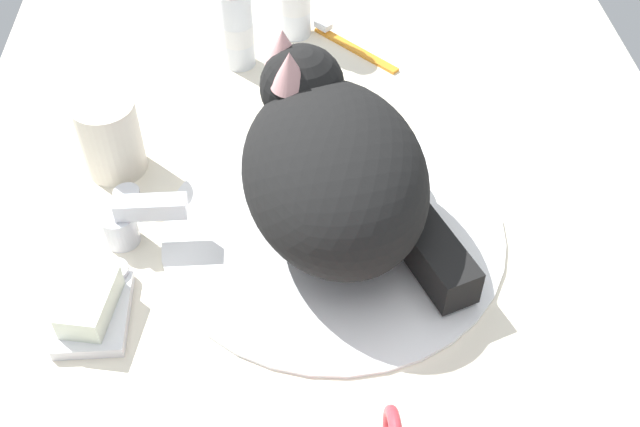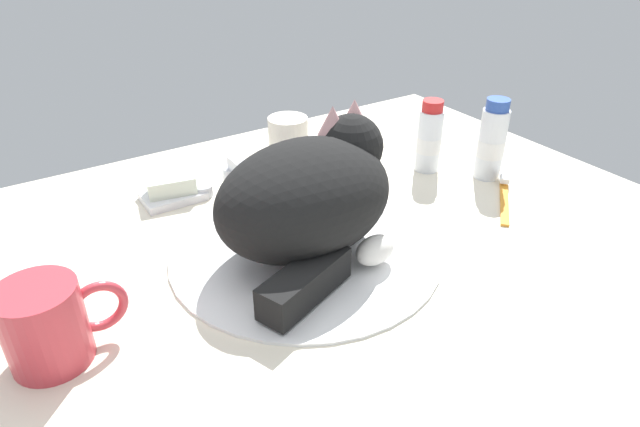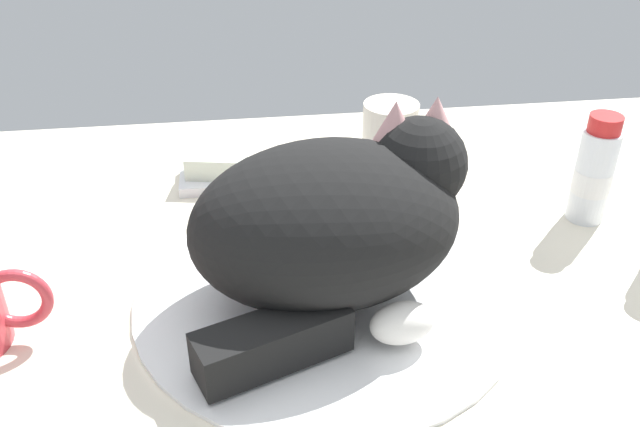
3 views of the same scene
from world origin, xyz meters
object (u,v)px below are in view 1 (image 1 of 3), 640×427
(toothbrush, at_px, (350,44))
(cat, at_px, (333,166))
(rinse_cup, at_px, (110,137))
(toothpaste_bottle, at_px, (237,26))
(soap_bar, at_px, (90,302))
(faucet, at_px, (129,224))

(toothbrush, bearing_deg, cat, 171.62)
(rinse_cup, bearing_deg, toothpaste_bottle, -35.24)
(soap_bar, relative_size, toothpaste_bottle, 0.58)
(faucet, xyz_separation_m, toothbrush, (0.33, -0.25, -0.02))
(rinse_cup, height_order, soap_bar, rinse_cup)
(faucet, xyz_separation_m, toothpaste_bottle, (0.30, -0.11, 0.03))
(cat, distance_m, toothbrush, 0.33)
(rinse_cup, bearing_deg, faucet, -165.65)
(faucet, relative_size, rinse_cup, 1.51)
(faucet, distance_m, soap_bar, 0.10)
(toothpaste_bottle, bearing_deg, faucet, 160.52)
(rinse_cup, xyz_separation_m, toothbrush, (0.22, -0.28, -0.04))
(cat, bearing_deg, soap_bar, 114.81)
(faucet, distance_m, cat, 0.21)
(faucet, xyz_separation_m, rinse_cup, (0.11, 0.03, 0.02))
(faucet, bearing_deg, cat, -87.42)
(rinse_cup, height_order, toothbrush, rinse_cup)
(faucet, relative_size, toothbrush, 1.16)
(cat, height_order, toothpaste_bottle, cat)
(cat, bearing_deg, rinse_cup, 66.63)
(soap_bar, height_order, toothpaste_bottle, toothpaste_bottle)
(toothpaste_bottle, relative_size, toothbrush, 1.06)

